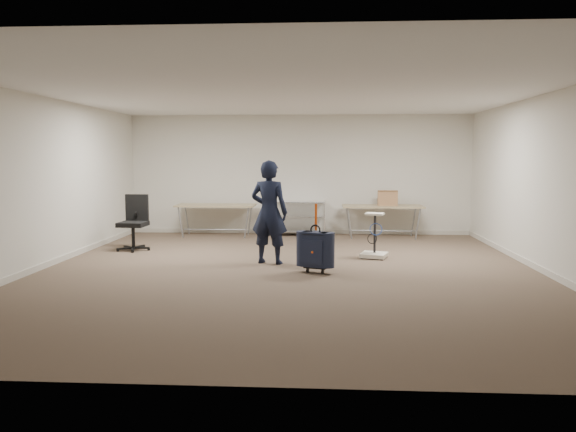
{
  "coord_description": "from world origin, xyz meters",
  "views": [
    {
      "loc": [
        0.54,
        -8.75,
        1.81
      ],
      "look_at": [
        -0.02,
        0.3,
        0.86
      ],
      "focal_mm": 35.0,
      "sensor_mm": 36.0,
      "label": 1
    }
  ],
  "objects": [
    {
      "name": "person",
      "position": [
        -0.36,
        0.69,
        0.88
      ],
      "size": [
        0.73,
        0.57,
        1.76
      ],
      "primitive_type": "imported",
      "rotation": [
        0.0,
        0.0,
        2.89
      ],
      "color": "black",
      "rests_on": "ground"
    },
    {
      "name": "wire_shelf",
      "position": [
        0.0,
        4.2,
        0.44
      ],
      "size": [
        1.22,
        0.47,
        0.8
      ],
      "color": "white",
      "rests_on": "ground"
    },
    {
      "name": "folding_table_right",
      "position": [
        1.9,
        3.95,
        0.68
      ],
      "size": [
        1.8,
        0.75,
        0.73
      ],
      "color": "#9A875E",
      "rests_on": "ground"
    },
    {
      "name": "equipment_cart",
      "position": [
        1.48,
        1.34,
        0.21
      ],
      "size": [
        0.55,
        0.55,
        0.82
      ],
      "color": "beige",
      "rests_on": "ground"
    },
    {
      "name": "ground",
      "position": [
        0.0,
        0.0,
        0.0
      ],
      "size": [
        9.0,
        9.0,
        0.0
      ],
      "primitive_type": "plane",
      "color": "#4B3B2D",
      "rests_on": "ground"
    },
    {
      "name": "room_shell",
      "position": [
        0.0,
        1.38,
        0.05
      ],
      "size": [
        8.0,
        9.0,
        9.0
      ],
      "color": "beige",
      "rests_on": "ground"
    },
    {
      "name": "cardboard_box",
      "position": [
        2.02,
        4.0,
        0.9
      ],
      "size": [
        0.47,
        0.37,
        0.33
      ],
      "primitive_type": "cube",
      "rotation": [
        0.0,
        0.0,
        -0.08
      ],
      "color": "#A57B4D",
      "rests_on": "folding_table_right"
    },
    {
      "name": "folding_table_left",
      "position": [
        -1.9,
        3.95,
        0.68
      ],
      "size": [
        1.8,
        0.75,
        0.73
      ],
      "color": "#9A875E",
      "rests_on": "ground"
    },
    {
      "name": "suitcase",
      "position": [
        0.44,
        -0.06,
        0.37
      ],
      "size": [
        0.45,
        0.36,
        1.09
      ],
      "color": "#161F32",
      "rests_on": "ground"
    },
    {
      "name": "office_chair",
      "position": [
        -3.14,
        1.94,
        0.33
      ],
      "size": [
        0.66,
        0.66,
        1.08
      ],
      "color": "black",
      "rests_on": "ground"
    }
  ]
}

